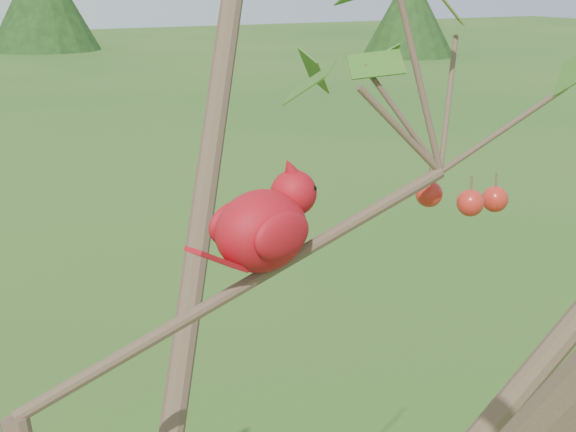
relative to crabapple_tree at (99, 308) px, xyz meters
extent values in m
sphere|color=red|center=(0.58, 0.07, 0.03)|extent=(0.04, 0.04, 0.04)
sphere|color=red|center=(0.54, 0.12, 0.04)|extent=(0.04, 0.04, 0.04)
sphere|color=red|center=(0.64, 0.09, 0.02)|extent=(0.04, 0.04, 0.04)
ellipsoid|color=red|center=(0.25, 0.10, 0.03)|extent=(0.16, 0.14, 0.11)
sphere|color=red|center=(0.31, 0.12, 0.07)|extent=(0.08, 0.08, 0.06)
cone|color=red|center=(0.30, 0.11, 0.10)|extent=(0.05, 0.05, 0.05)
cone|color=#D85914|center=(0.34, 0.12, 0.06)|extent=(0.03, 0.03, 0.02)
ellipsoid|color=black|center=(0.33, 0.12, 0.06)|extent=(0.03, 0.04, 0.03)
cube|color=red|center=(0.18, 0.07, 0.00)|extent=(0.09, 0.05, 0.05)
ellipsoid|color=red|center=(0.23, 0.14, 0.03)|extent=(0.10, 0.06, 0.06)
ellipsoid|color=red|center=(0.26, 0.06, 0.03)|extent=(0.10, 0.06, 0.06)
cylinder|color=#483327|center=(7.40, 29.41, -0.52)|extent=(0.48, 0.48, 3.19)
cylinder|color=#483327|center=(16.67, 21.55, -0.88)|extent=(0.37, 0.37, 2.48)
cone|color=black|center=(16.67, 21.55, -0.78)|extent=(2.89, 2.89, 2.68)
camera|label=1|loc=(-0.26, -0.88, 0.35)|focal=55.00mm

